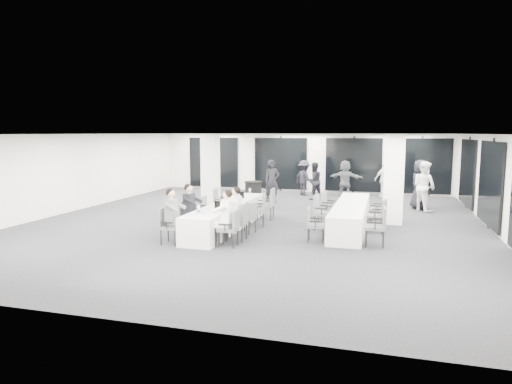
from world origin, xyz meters
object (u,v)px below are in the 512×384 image
chair_main_right_near (231,226)px  standing_guest_g (216,174)px  chair_main_right_fourth (259,208)px  standing_guest_a (272,178)px  chair_side_left_far (327,204)px  standing_guest_f (345,176)px  chair_side_right_near (379,224)px  banquet_table_side (351,216)px  cocktail_table (253,194)px  chair_main_right_far (268,202)px  chair_side_left_near (313,222)px  chair_side_right_mid (379,214)px  standing_guest_b (314,179)px  chair_side_right_far (380,207)px  standing_guest_d (385,177)px  standing_guest_e (420,181)px  standing_guest_h (424,183)px  chair_main_left_near (168,223)px  chair_main_right_second (240,219)px  banquet_table_main (227,216)px  chair_main_left_mid (195,210)px  chair_main_left_fourth (207,209)px  chair_main_right_mid (249,216)px  ice_bucket_far (241,194)px  ice_bucket_near (218,204)px  chair_main_left_far (220,201)px  chair_main_left_second (186,216)px  chair_side_left_mid (321,210)px  standing_guest_c (304,176)px

chair_main_right_near → standing_guest_g: (-3.48, 8.10, 0.50)m
chair_main_right_fourth → standing_guest_a: bearing=-2.9°
chair_side_left_far → standing_guest_f: standing_guest_f is taller
chair_side_left_far → chair_side_right_near: bearing=41.1°
banquet_table_side → standing_guest_a: bearing=129.0°
cocktail_table → chair_main_right_far: chair_main_right_far is taller
chair_side_left_near → chair_side_right_mid: chair_side_right_mid is taller
standing_guest_b → chair_side_right_far: bearing=80.9°
cocktail_table → standing_guest_f: 5.01m
chair_side_right_near → standing_guest_d: (0.11, 9.22, 0.33)m
standing_guest_e → standing_guest_h: standing_guest_e is taller
chair_side_right_far → standing_guest_a: 5.41m
chair_main_right_far → chair_main_left_near: bearing=154.4°
chair_main_left_near → chair_main_right_far: bearing=157.9°
chair_main_right_near → chair_side_right_mid: bearing=-53.7°
chair_main_right_far → standing_guest_a: bearing=9.9°
chair_main_right_second → chair_main_right_fourth: bearing=-1.6°
chair_side_right_mid → standing_guest_e: size_ratio=0.46×
chair_main_right_near → standing_guest_d: (3.67, 10.30, 0.37)m
chair_main_right_second → chair_side_right_near: 3.57m
banquet_table_main → standing_guest_g: bearing=113.5°
chair_main_left_mid → banquet_table_side: bearing=94.5°
standing_guest_b → standing_guest_d: (2.92, 1.61, -0.01)m
banquet_table_side → standing_guest_d: size_ratio=2.78×
standing_guest_d → banquet_table_main: bearing=37.8°
banquet_table_main → chair_main_left_fourth: (-0.83, 0.48, 0.12)m
cocktail_table → chair_main_right_mid: bearing=-75.3°
banquet_table_side → standing_guest_a: 5.58m
standing_guest_h → chair_side_left_near: bearing=112.0°
standing_guest_b → ice_bucket_far: (-1.54, -5.38, -0.04)m
chair_main_left_mid → standing_guest_h: standing_guest_h is taller
chair_side_right_near → chair_main_right_far: bearing=52.1°
chair_main_right_near → ice_bucket_near: 1.51m
chair_main_left_far → chair_main_right_second: (1.67, -3.02, 0.01)m
chair_side_right_mid → standing_guest_b: size_ratio=0.53×
chair_main_right_near → standing_guest_h: standing_guest_h is taller
chair_main_right_near → ice_bucket_near: ice_bucket_near is taller
banquet_table_main → chair_main_left_second: 1.36m
chair_main_right_mid → chair_main_right_far: (0.02, 2.15, 0.09)m
chair_side_right_mid → standing_guest_d: size_ratio=0.53×
chair_side_right_near → standing_guest_h: bearing=-15.5°
banquet_table_main → chair_main_right_far: 1.92m
chair_main_left_near → standing_guest_a: standing_guest_a is taller
chair_side_right_near → chair_main_right_mid: bearing=80.8°
banquet_table_main → standing_guest_b: 6.87m
chair_main_left_near → chair_main_left_fourth: chair_main_left_near is taller
chair_main_left_fourth → chair_side_left_mid: bearing=97.6°
chair_side_left_mid → standing_guest_e: (3.05, 4.63, 0.46)m
banquet_table_main → standing_guest_c: size_ratio=2.77×
cocktail_table → chair_main_left_second: bearing=-95.4°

